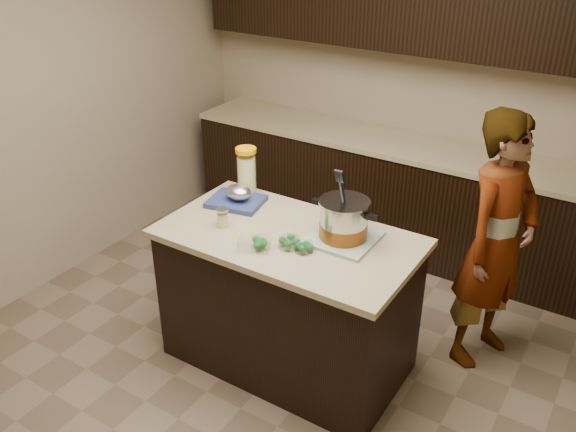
# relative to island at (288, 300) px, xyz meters

# --- Properties ---
(ground_plane) EXTENTS (4.00, 4.00, 0.00)m
(ground_plane) POSITION_rel_island_xyz_m (0.00, 0.00, -0.45)
(ground_plane) COLOR brown
(ground_plane) RESTS_ON ground
(room_shell) EXTENTS (4.04, 4.04, 2.72)m
(room_shell) POSITION_rel_island_xyz_m (0.00, 0.00, 1.26)
(room_shell) COLOR tan
(room_shell) RESTS_ON ground
(back_cabinets) EXTENTS (3.60, 0.63, 2.33)m
(back_cabinets) POSITION_rel_island_xyz_m (0.00, 1.74, 0.49)
(back_cabinets) COLOR black
(back_cabinets) RESTS_ON ground
(island) EXTENTS (1.46, 0.81, 0.90)m
(island) POSITION_rel_island_xyz_m (0.00, 0.00, 0.00)
(island) COLOR black
(island) RESTS_ON ground
(dish_towel) EXTENTS (0.36, 0.36, 0.02)m
(dish_towel) POSITION_rel_island_xyz_m (0.28, 0.12, 0.46)
(dish_towel) COLOR #4E7556
(dish_towel) RESTS_ON island
(stock_pot) EXTENTS (0.39, 0.28, 0.40)m
(stock_pot) POSITION_rel_island_xyz_m (0.28, 0.12, 0.56)
(stock_pot) COLOR #B7B7BC
(stock_pot) RESTS_ON dish_towel
(lemonade_pitcher) EXTENTS (0.15, 0.15, 0.31)m
(lemonade_pitcher) POSITION_rel_island_xyz_m (-0.49, 0.29, 0.59)
(lemonade_pitcher) COLOR #DEDB88
(lemonade_pitcher) RESTS_ON island
(mason_jar) EXTENTS (0.08, 0.08, 0.12)m
(mason_jar) POSITION_rel_island_xyz_m (-0.37, -0.11, 0.50)
(mason_jar) COLOR #DEDB88
(mason_jar) RESTS_ON island
(broccoli_tub_left) EXTENTS (0.12, 0.12, 0.06)m
(broccoli_tub_left) POSITION_rel_island_xyz_m (0.08, -0.11, 0.47)
(broccoli_tub_left) COLOR silver
(broccoli_tub_left) RESTS_ON island
(broccoli_tub_right) EXTENTS (0.11, 0.11, 0.05)m
(broccoli_tub_right) POSITION_rel_island_xyz_m (0.17, -0.10, 0.47)
(broccoli_tub_right) COLOR silver
(broccoli_tub_right) RESTS_ON island
(broccoli_tub_rect) EXTENTS (0.20, 0.18, 0.06)m
(broccoli_tub_rect) POSITION_rel_island_xyz_m (-0.07, -0.22, 0.47)
(broccoli_tub_rect) COLOR silver
(broccoli_tub_rect) RESTS_ON island
(blue_tray) EXTENTS (0.37, 0.32, 0.12)m
(blue_tray) POSITION_rel_island_xyz_m (-0.47, 0.16, 0.49)
(blue_tray) COLOR navy
(blue_tray) RESTS_ON island
(person) EXTENTS (0.55, 0.68, 1.60)m
(person) POSITION_rel_island_xyz_m (0.98, 0.72, 0.35)
(person) COLOR gray
(person) RESTS_ON ground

